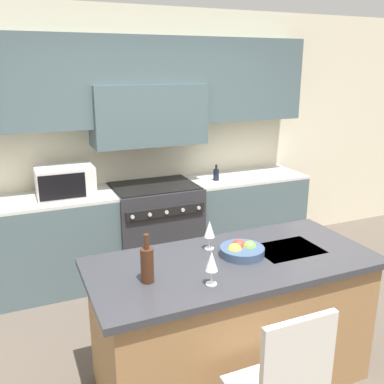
{
  "coord_description": "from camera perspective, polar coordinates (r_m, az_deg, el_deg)",
  "views": [
    {
      "loc": [
        -1.32,
        -2.12,
        2.12
      ],
      "look_at": [
        -0.03,
        0.86,
        1.16
      ],
      "focal_mm": 40.0,
      "sensor_mm": 36.0,
      "label": 1
    }
  ],
  "objects": [
    {
      "name": "back_counter",
      "position": [
        4.56,
        -4.97,
        -4.84
      ],
      "size": [
        3.47,
        0.62,
        0.94
      ],
      "color": "#4C6066",
      "rests_on": "ground_plane"
    },
    {
      "name": "fruit_bowl",
      "position": [
        2.88,
        6.64,
        -7.7
      ],
      "size": [
        0.3,
        0.3,
        0.1
      ],
      "color": "#384C6B",
      "rests_on": "kitchen_island"
    },
    {
      "name": "back_cabinetry",
      "position": [
        4.52,
        -6.34,
        9.68
      ],
      "size": [
        10.0,
        0.46,
        2.7
      ],
      "color": "beige",
      "rests_on": "ground_plane"
    },
    {
      "name": "wine_glass_near",
      "position": [
        2.46,
        2.64,
        -9.34
      ],
      "size": [
        0.07,
        0.07,
        0.2
      ],
      "color": "white",
      "rests_on": "kitchen_island"
    },
    {
      "name": "range_stove",
      "position": [
        4.54,
        -4.88,
        -4.85
      ],
      "size": [
        0.87,
        0.7,
        0.95
      ],
      "color": "#2D2D33",
      "rests_on": "ground_plane"
    },
    {
      "name": "kitchen_island",
      "position": [
        3.05,
        5.33,
        -16.67
      ],
      "size": [
        1.89,
        0.86,
        0.91
      ],
      "color": "olive",
      "rests_on": "ground_plane"
    },
    {
      "name": "microwave",
      "position": [
        4.19,
        -16.57,
        1.37
      ],
      "size": [
        0.52,
        0.38,
        0.28
      ],
      "color": "silver",
      "rests_on": "back_counter"
    },
    {
      "name": "oil_bottle_on_counter",
      "position": [
        4.6,
        3.24,
        2.37
      ],
      "size": [
        0.06,
        0.06,
        0.17
      ],
      "color": "black",
      "rests_on": "back_counter"
    },
    {
      "name": "ground_plane",
      "position": [
        3.27,
        7.08,
        -24.07
      ],
      "size": [
        10.0,
        10.0,
        0.0
      ],
      "primitive_type": "plane",
      "color": "brown"
    },
    {
      "name": "wine_glass_far",
      "position": [
        2.91,
        2.34,
        -5.07
      ],
      "size": [
        0.07,
        0.07,
        0.2
      ],
      "color": "white",
      "rests_on": "kitchen_island"
    },
    {
      "name": "wine_bottle",
      "position": [
        2.51,
        -6.0,
        -9.53
      ],
      "size": [
        0.08,
        0.08,
        0.3
      ],
      "color": "#422314",
      "rests_on": "kitchen_island"
    }
  ]
}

